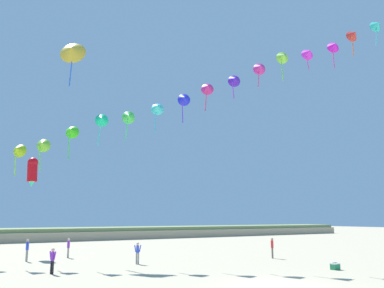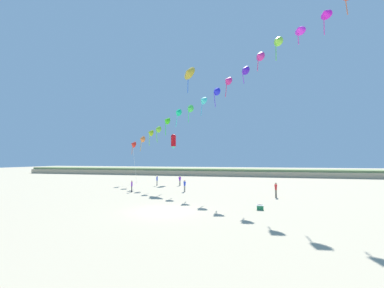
% 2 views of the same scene
% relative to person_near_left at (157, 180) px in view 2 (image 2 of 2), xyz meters
% --- Properties ---
extents(ground_plane, '(240.00, 240.00, 0.00)m').
position_rel_person_near_left_xyz_m(ground_plane, '(8.39, -19.09, -1.01)').
color(ground_plane, tan).
extents(dune_ridge, '(120.00, 9.37, 1.83)m').
position_rel_person_near_left_xyz_m(dune_ridge, '(8.39, 29.44, -0.10)').
color(dune_ridge, tan).
rests_on(dune_ridge, ground).
extents(person_near_left, '(0.24, 0.61, 1.74)m').
position_rel_person_near_left_xyz_m(person_near_left, '(0.00, 0.00, 0.00)').
color(person_near_left, gray).
rests_on(person_near_left, ground).
extents(person_near_right, '(0.47, 0.42, 1.59)m').
position_rel_person_near_left_xyz_m(person_near_right, '(6.59, -6.40, -0.09)').
color(person_near_right, gray).
rests_on(person_near_right, ground).
extents(person_mid_center, '(0.34, 0.51, 1.56)m').
position_rel_person_near_left_xyz_m(person_mid_center, '(-0.14, -8.47, -0.10)').
color(person_mid_center, black).
rests_on(person_mid_center, ground).
extents(person_far_left, '(0.37, 0.54, 1.66)m').
position_rel_person_near_left_xyz_m(person_far_left, '(3.58, 1.15, -0.04)').
color(person_far_left, gray).
rests_on(person_far_left, ground).
extents(person_far_right, '(0.39, 0.55, 1.71)m').
position_rel_person_near_left_xyz_m(person_far_right, '(18.12, -8.64, -0.02)').
color(person_far_right, '#726656').
rests_on(person_far_right, ground).
extents(kite_banner_string, '(35.66, 18.93, 22.03)m').
position_rel_person_near_left_xyz_m(kite_banner_string, '(11.62, -6.81, 13.22)').
color(kite_banner_string, red).
extents(large_kite_low_lead, '(1.32, 1.34, 2.75)m').
position_rel_person_near_left_xyz_m(large_kite_low_lead, '(1.02, 5.34, 6.77)').
color(large_kite_low_lead, red).
extents(large_kite_mid_trail, '(3.15, 2.84, 5.26)m').
position_rel_person_near_left_xyz_m(large_kite_mid_trail, '(3.96, 4.81, 19.33)').
color(large_kite_mid_trail, gold).
extents(beach_cooler, '(0.58, 0.41, 0.46)m').
position_rel_person_near_left_xyz_m(beach_cooler, '(16.30, -16.47, -0.79)').
color(beach_cooler, '#23844C').
rests_on(beach_cooler, ground).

